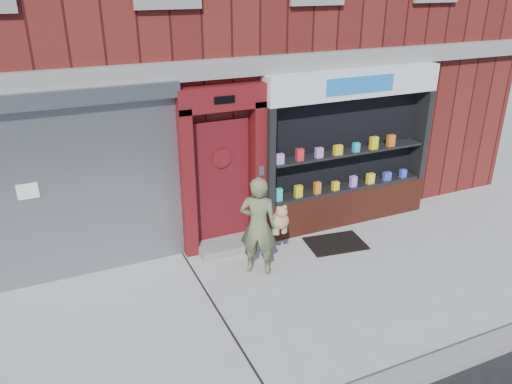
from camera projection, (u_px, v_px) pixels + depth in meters
ground at (313, 289)px, 7.79m from camera, size 80.00×80.00×0.00m
curb at (404, 379)px, 5.97m from camera, size 60.00×0.30×0.12m
building at (186, 0)px, 11.22m from camera, size 12.00×8.16×8.00m
shutter_bay at (83, 174)px, 7.59m from camera, size 3.10×0.30×3.04m
red_door_bay at (223, 170)px, 8.49m from camera, size 1.52×0.58×2.90m
pharmacy_bay at (348, 156)px, 9.42m from camera, size 3.50×0.41×3.00m
woman at (260, 225)px, 7.95m from camera, size 0.85×0.68×1.67m
doormat at (336, 243)px, 9.10m from camera, size 1.12×0.85×0.03m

